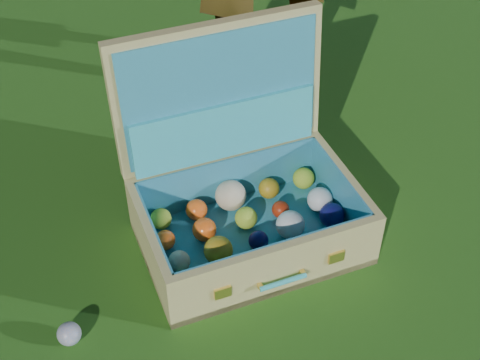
% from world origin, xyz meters
% --- Properties ---
extents(ground, '(60.00, 60.00, 0.00)m').
position_xyz_m(ground, '(0.00, 0.00, 0.00)').
color(ground, '#215114').
rests_on(ground, ground).
extents(stray_ball, '(0.06, 0.06, 0.06)m').
position_xyz_m(stray_ball, '(-0.52, -0.16, 0.03)').
color(stray_ball, '#4774B9').
rests_on(stray_ball, ground).
extents(suitcase, '(0.61, 0.50, 0.58)m').
position_xyz_m(suitcase, '(0.03, 0.06, 0.16)').
color(suitcase, tan).
rests_on(suitcase, ground).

